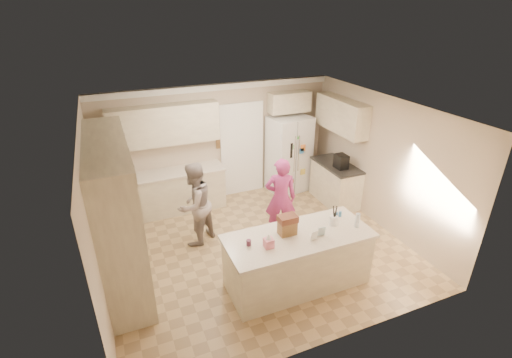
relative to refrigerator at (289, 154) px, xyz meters
name	(u,v)px	position (x,y,z in m)	size (l,w,h in m)	color
floor	(258,249)	(-1.61, -1.97, -0.91)	(5.20, 4.60, 0.02)	tan
ceiling	(259,110)	(-1.61, -1.97, 1.71)	(5.20, 4.60, 0.02)	white
wall_back	(218,143)	(-1.61, 0.34, 0.40)	(5.20, 0.02, 2.60)	#C3B097
wall_front	(335,266)	(-1.61, -4.28, 0.40)	(5.20, 0.02, 2.60)	#C3B097
wall_left	(94,216)	(-4.22, -1.97, 0.40)	(0.02, 4.60, 2.60)	#C3B097
wall_right	(382,162)	(1.00, -1.97, 0.40)	(0.02, 4.60, 2.60)	#C3B097
crown_back	(216,87)	(-1.61, 0.29, 1.63)	(5.20, 0.08, 0.12)	white
pantry_bank	(117,213)	(-3.91, -1.77, 0.28)	(0.60, 2.60, 2.35)	beige
back_base_cab	(173,192)	(-2.76, 0.03, -0.46)	(2.20, 0.60, 0.88)	beige
back_countertop	(171,173)	(-2.76, 0.02, 0.00)	(2.24, 0.63, 0.04)	silver
back_upper_cab	(164,125)	(-2.76, 0.16, 1.00)	(2.20, 0.35, 0.80)	beige
doorway_opening	(242,150)	(-1.06, 0.31, 0.15)	(0.90, 0.06, 2.10)	black
doorway_casing	(242,151)	(-1.06, 0.28, 0.15)	(1.02, 0.03, 2.22)	white
wall_frame_upper	(219,132)	(-1.59, 0.30, 0.65)	(0.15, 0.02, 0.20)	brown
wall_frame_lower	(219,144)	(-1.59, 0.30, 0.38)	(0.15, 0.02, 0.20)	brown
refrigerator	(289,154)	(0.00, 0.00, 0.00)	(0.90, 0.70, 1.80)	white
fridge_seam	(296,160)	(0.00, -0.35, 0.00)	(0.01, 0.02, 1.78)	gray
fridge_dispenser	(288,151)	(-0.22, -0.37, 0.25)	(0.22, 0.03, 0.35)	black
fridge_handle_l	(295,154)	(-0.05, -0.37, 0.15)	(0.02, 0.02, 0.85)	silver
fridge_handle_r	(299,154)	(0.05, -0.37, 0.15)	(0.02, 0.02, 0.85)	silver
over_fridge_cab	(289,102)	(0.04, 0.16, 1.20)	(0.95, 0.35, 0.45)	beige
right_base_cab	(335,184)	(0.69, -0.97, -0.46)	(0.60, 1.20, 0.88)	beige
right_countertop	(337,165)	(0.68, -0.97, 0.00)	(0.63, 1.24, 0.04)	#2D2B28
right_upper_cab	(341,115)	(0.82, -0.77, 1.05)	(0.35, 1.50, 0.70)	beige
coffee_maker	(341,161)	(0.64, -1.17, 0.17)	(0.22, 0.28, 0.30)	black
island_base	(297,261)	(-1.41, -3.07, -0.46)	(2.20, 0.90, 0.88)	beige
island_top	(299,236)	(-1.41, -3.07, 0.00)	(2.28, 0.96, 0.05)	silver
utensil_crock	(334,220)	(-0.76, -3.02, 0.10)	(0.13, 0.13, 0.15)	white
tissue_box	(269,243)	(-1.96, -3.17, 0.10)	(0.13, 0.13, 0.14)	pink
tissue_plume	(269,237)	(-1.96, -3.17, 0.20)	(0.08, 0.08, 0.08)	white
dollhouse_body	(287,228)	(-1.56, -2.97, 0.14)	(0.26, 0.18, 0.22)	brown
dollhouse_roof	(288,219)	(-1.56, -2.97, 0.30)	(0.28, 0.20, 0.10)	#592D1E
jam_jar	(249,243)	(-2.21, -3.02, 0.07)	(0.07, 0.07, 0.09)	#59263F
greeting_card_a	(315,235)	(-1.26, -3.27, 0.11)	(0.12, 0.01, 0.16)	white
greeting_card_b	(321,231)	(-1.11, -3.22, 0.11)	(0.12, 0.01, 0.16)	silver
water_bottle	(357,220)	(-0.46, -3.22, 0.14)	(0.07, 0.07, 0.24)	silver
shaker_salt	(337,215)	(-0.59, -2.85, 0.07)	(0.05, 0.05, 0.09)	teal
shaker_pepper	(340,214)	(-0.52, -2.85, 0.07)	(0.05, 0.05, 0.09)	teal
teen_boy	(195,204)	(-2.59, -1.31, -0.10)	(0.78, 0.61, 1.60)	#999592
teen_girl	(281,198)	(-1.05, -1.71, -0.10)	(0.59, 0.39, 1.61)	#B8348D
fridge_magnets	(296,160)	(0.00, -0.36, 0.00)	(0.76, 0.02, 1.44)	tan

